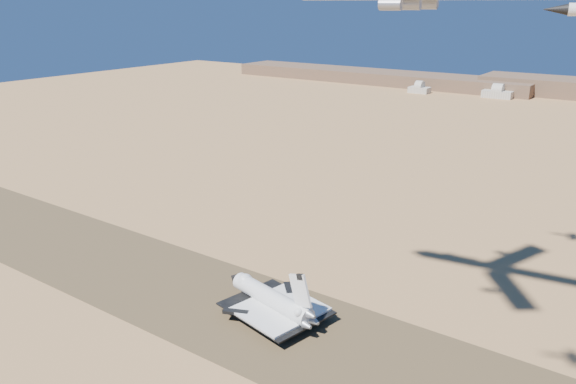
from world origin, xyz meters
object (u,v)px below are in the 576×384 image
Objects in this scene: shuttle at (271,300)px; crew_a at (284,332)px; crew_c at (270,334)px; crew_b at (283,331)px.

shuttle is 12.77m from crew_a.
crew_b is at bearing -91.95° from crew_c.
shuttle reaches higher than crew_a.
crew_a is at bearing -23.11° from shuttle.
crew_c is (-2.55, -3.24, -0.08)m from crew_a.
crew_a reaches higher than crew_c.
crew_b reaches higher than crew_c.
crew_c is at bearing -42.33° from shuttle.
crew_b is 1.10× the size of crew_c.
crew_a is 1.10× the size of crew_c.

